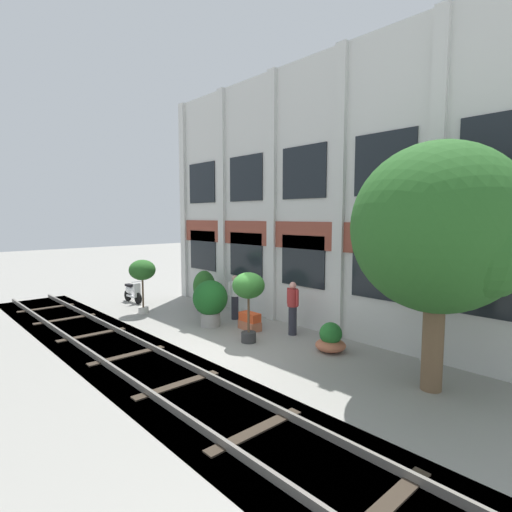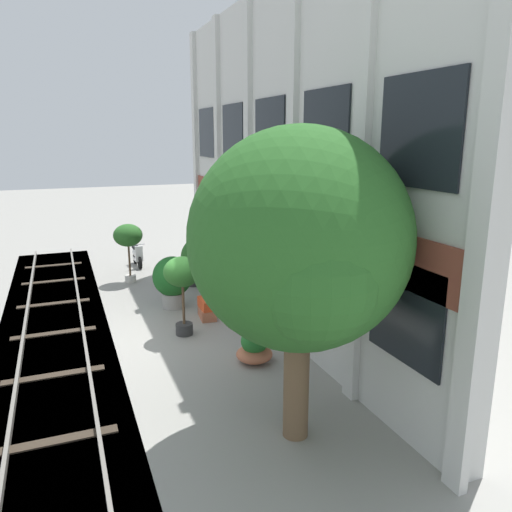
% 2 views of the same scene
% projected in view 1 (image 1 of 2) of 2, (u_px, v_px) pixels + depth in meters
% --- Properties ---
extents(ground_plane, '(80.00, 80.00, 0.00)m').
position_uv_depth(ground_plane, '(237.00, 346.00, 11.52)').
color(ground_plane, gray).
extents(apartment_facade, '(14.69, 0.64, 8.74)m').
position_uv_depth(apartment_facade, '(308.00, 198.00, 13.18)').
color(apartment_facade, silver).
rests_on(apartment_facade, ground).
extents(rail_tracks, '(22.33, 2.80, 0.43)m').
position_uv_depth(rail_tracks, '(152.00, 375.00, 9.72)').
color(rail_tracks, '#5B5449').
rests_on(rail_tracks, ground).
extents(broadleaf_tree, '(3.74, 3.56, 5.27)m').
position_uv_depth(broadleaf_tree, '(438.00, 233.00, 8.28)').
color(broadleaf_tree, brown).
rests_on(broadleaf_tree, ground).
extents(potted_plant_ribbed_drum, '(1.18, 1.18, 1.58)m').
position_uv_depth(potted_plant_ribbed_drum, '(210.00, 300.00, 13.51)').
color(potted_plant_ribbed_drum, gray).
rests_on(potted_plant_ribbed_drum, ground).
extents(potted_plant_low_pan, '(0.96, 0.96, 2.09)m').
position_uv_depth(potted_plant_low_pan, '(249.00, 290.00, 11.71)').
color(potted_plant_low_pan, '#333333').
rests_on(potted_plant_low_pan, ground).
extents(potted_plant_tall_urn, '(1.00, 1.00, 2.07)m').
position_uv_depth(potted_plant_tall_urn, '(142.00, 272.00, 15.26)').
color(potted_plant_tall_urn, beige).
rests_on(potted_plant_tall_urn, ground).
extents(potted_plant_fluted_column, '(0.88, 0.88, 1.59)m').
position_uv_depth(potted_plant_fluted_column, '(204.00, 289.00, 15.79)').
color(potted_plant_fluted_column, '#333333').
rests_on(potted_plant_fluted_column, ground).
extents(potted_plant_wide_bowl, '(0.84, 0.84, 0.81)m').
position_uv_depth(potted_plant_wide_bowl, '(331.00, 339.00, 11.02)').
color(potted_plant_wide_bowl, '#B76647').
rests_on(potted_plant_wide_bowl, ground).
extents(potted_plant_square_trough, '(0.84, 0.49, 0.57)m').
position_uv_depth(potted_plant_square_trough, '(250.00, 322.00, 13.14)').
color(potted_plant_square_trough, '#B76647').
rests_on(potted_plant_square_trough, ground).
extents(scooter_near_curb, '(1.38, 0.50, 0.98)m').
position_uv_depth(scooter_near_curb, '(132.00, 292.00, 17.33)').
color(scooter_near_curb, black).
rests_on(scooter_near_curb, ground).
extents(resident_by_doorway, '(0.34, 0.52, 1.61)m').
position_uv_depth(resident_by_doorway, '(235.00, 296.00, 14.42)').
color(resident_by_doorway, '#282833').
rests_on(resident_by_doorway, ground).
extents(resident_watching_tracks, '(0.53, 0.34, 1.69)m').
position_uv_depth(resident_watching_tracks, '(293.00, 307.00, 12.51)').
color(resident_watching_tracks, '#282833').
rests_on(resident_watching_tracks, ground).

